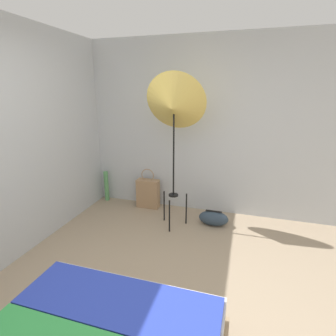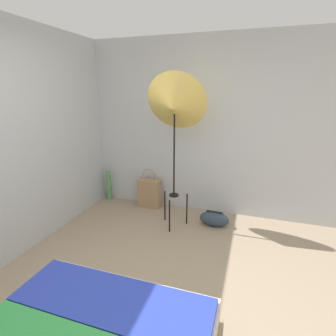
{
  "view_description": "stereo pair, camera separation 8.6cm",
  "coord_description": "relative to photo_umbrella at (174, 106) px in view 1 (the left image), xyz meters",
  "views": [
    {
      "loc": [
        0.61,
        -1.48,
        1.85
      ],
      "look_at": [
        -0.29,
        1.51,
        0.92
      ],
      "focal_mm": 28.0,
      "sensor_mm": 36.0,
      "label": 1
    },
    {
      "loc": [
        0.69,
        -1.46,
        1.85
      ],
      "look_at": [
        -0.29,
        1.51,
        0.92
      ],
      "focal_mm": 28.0,
      "sensor_mm": 36.0,
      "label": 2
    }
  ],
  "objects": [
    {
      "name": "duffel_bag",
      "position": [
        0.55,
        0.16,
        -1.55
      ],
      "size": [
        0.41,
        0.21,
        0.22
      ],
      "color": "#2D3D4C",
      "rests_on": "ground_plane"
    },
    {
      "name": "wall_back",
      "position": [
        0.29,
        0.65,
        -0.36
      ],
      "size": [
        8.0,
        0.05,
        2.6
      ],
      "color": "#B7BCC1",
      "rests_on": "ground_plane"
    },
    {
      "name": "photo_umbrella",
      "position": [
        0.0,
        0.0,
        0.0
      ],
      "size": [
        0.79,
        0.51,
        2.08
      ],
      "color": "black",
      "rests_on": "ground_plane"
    },
    {
      "name": "tote_bag",
      "position": [
        -0.56,
        0.47,
        -1.42
      ],
      "size": [
        0.36,
        0.16,
        0.65
      ],
      "color": "#9E7A56",
      "rests_on": "ground_plane"
    },
    {
      "name": "wall_side_left",
      "position": [
        -1.51,
        -0.75,
        -0.36
      ],
      "size": [
        0.05,
        8.0,
        2.6
      ],
      "color": "#B7BCC1",
      "rests_on": "ground_plane"
    },
    {
      "name": "paper_roll",
      "position": [
        -1.35,
        0.52,
        -1.4
      ],
      "size": [
        0.07,
        0.07,
        0.52
      ],
      "color": "#56995B",
      "rests_on": "ground_plane"
    },
    {
      "name": "ground_plane",
      "position": [
        0.29,
        -1.75,
        -1.66
      ],
      "size": [
        14.0,
        14.0,
        0.0
      ],
      "primitive_type": "plane",
      "color": "gray"
    }
  ]
}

